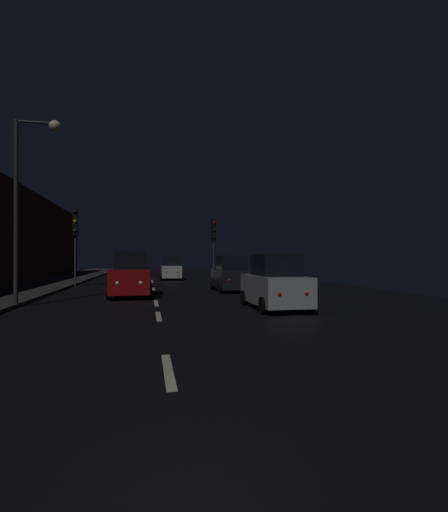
{
  "coord_description": "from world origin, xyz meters",
  "views": [
    {
      "loc": [
        -0.34,
        -3.85,
        1.89
      ],
      "look_at": [
        3.2,
        14.95,
        2.0
      ],
      "focal_mm": 28.38,
      "sensor_mm": 36.0,
      "label": 1
    }
  ],
  "objects_px": {
    "car_parked_right_far": "(231,275)",
    "car_distant_taillights": "(171,269)",
    "streetlamp_overhead": "(29,182)",
    "car_approaching_headlights": "(131,276)",
    "traffic_light_far_left": "(75,228)",
    "traffic_light_far_right": "(214,235)",
    "car_parked_right_near": "(275,284)"
  },
  "relations": [
    {
      "from": "car_distant_taillights",
      "to": "traffic_light_far_right",
      "type": "bearing_deg",
      "value": -122.41
    },
    {
      "from": "traffic_light_far_right",
      "to": "car_distant_taillights",
      "type": "height_order",
      "value": "traffic_light_far_right"
    },
    {
      "from": "car_parked_right_near",
      "to": "car_distant_taillights",
      "type": "bearing_deg",
      "value": 7.07
    },
    {
      "from": "car_approaching_headlights",
      "to": "car_parked_right_near",
      "type": "distance_m",
      "value": 8.17
    },
    {
      "from": "traffic_light_far_left",
      "to": "traffic_light_far_right",
      "type": "xyz_separation_m",
      "value": [
        10.23,
        5.39,
        -0.06
      ]
    },
    {
      "from": "streetlamp_overhead",
      "to": "car_approaching_headlights",
      "type": "xyz_separation_m",
      "value": [
        3.69,
        3.83,
        -3.8
      ]
    },
    {
      "from": "car_approaching_headlights",
      "to": "car_distant_taillights",
      "type": "height_order",
      "value": "car_approaching_headlights"
    },
    {
      "from": "car_parked_right_far",
      "to": "car_distant_taillights",
      "type": "distance_m",
      "value": 13.59
    },
    {
      "from": "traffic_light_far_left",
      "to": "car_approaching_headlights",
      "type": "distance_m",
      "value": 9.24
    },
    {
      "from": "car_distant_taillights",
      "to": "car_approaching_headlights",
      "type": "bearing_deg",
      "value": 169.66
    },
    {
      "from": "traffic_light_far_left",
      "to": "car_distant_taillights",
      "type": "xyz_separation_m",
      "value": [
        6.77,
        7.59,
        -2.96
      ]
    },
    {
      "from": "car_approaching_headlights",
      "to": "streetlamp_overhead",
      "type": "bearing_deg",
      "value": -43.94
    },
    {
      "from": "traffic_light_far_left",
      "to": "traffic_light_far_right",
      "type": "distance_m",
      "value": 11.56
    },
    {
      "from": "car_distant_taillights",
      "to": "car_parked_right_near",
      "type": "distance_m",
      "value": 21.66
    },
    {
      "from": "car_parked_right_far",
      "to": "car_parked_right_near",
      "type": "distance_m",
      "value": 8.17
    },
    {
      "from": "traffic_light_far_right",
      "to": "car_parked_right_far",
      "type": "relative_size",
      "value": 1.29
    },
    {
      "from": "car_approaching_headlights",
      "to": "car_parked_right_near",
      "type": "xyz_separation_m",
      "value": [
        5.48,
        -6.06,
        -0.08
      ]
    },
    {
      "from": "car_parked_right_far",
      "to": "car_distant_taillights",
      "type": "bearing_deg",
      "value": 11.31
    },
    {
      "from": "traffic_light_far_right",
      "to": "car_parked_right_far",
      "type": "distance_m",
      "value": 11.52
    },
    {
      "from": "traffic_light_far_right",
      "to": "streetlamp_overhead",
      "type": "height_order",
      "value": "streetlamp_overhead"
    },
    {
      "from": "streetlamp_overhead",
      "to": "car_distant_taillights",
      "type": "height_order",
      "value": "streetlamp_overhead"
    },
    {
      "from": "streetlamp_overhead",
      "to": "car_distant_taillights",
      "type": "xyz_separation_m",
      "value": [
        6.51,
        19.27,
        -3.9
      ]
    },
    {
      "from": "traffic_light_far_right",
      "to": "car_distant_taillights",
      "type": "xyz_separation_m",
      "value": [
        -3.47,
        2.2,
        -2.91
      ]
    },
    {
      "from": "traffic_light_far_left",
      "to": "car_parked_right_near",
      "type": "relative_size",
      "value": 1.31
    },
    {
      "from": "car_distant_taillights",
      "to": "car_parked_right_near",
      "type": "xyz_separation_m",
      "value": [
        2.67,
        -21.49,
        0.01
      ]
    },
    {
      "from": "traffic_light_far_left",
      "to": "car_parked_right_far",
      "type": "bearing_deg",
      "value": 58.78
    },
    {
      "from": "traffic_light_far_left",
      "to": "traffic_light_far_right",
      "type": "bearing_deg",
      "value": 117.86
    },
    {
      "from": "streetlamp_overhead",
      "to": "car_parked_right_near",
      "type": "distance_m",
      "value": 10.21
    },
    {
      "from": "car_approaching_headlights",
      "to": "car_distant_taillights",
      "type": "relative_size",
      "value": 1.11
    },
    {
      "from": "traffic_light_far_right",
      "to": "car_parked_right_far",
      "type": "bearing_deg",
      "value": -11.66
    },
    {
      "from": "car_approaching_headlights",
      "to": "car_distant_taillights",
      "type": "bearing_deg",
      "value": 169.66
    },
    {
      "from": "car_approaching_headlights",
      "to": "car_parked_right_far",
      "type": "height_order",
      "value": "car_approaching_headlights"
    }
  ]
}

